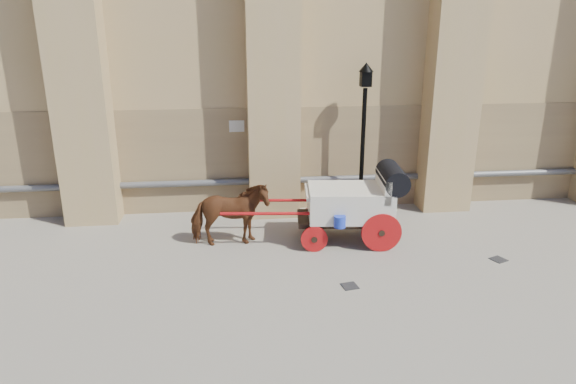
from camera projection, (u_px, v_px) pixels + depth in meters
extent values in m
plane|color=gray|center=(332.00, 268.00, 11.54)|extent=(90.00, 90.00, 0.00)
cube|color=#8F774F|center=(373.00, 156.00, 15.19)|extent=(44.00, 0.35, 3.00)
cylinder|color=#59595B|center=(374.00, 177.00, 15.13)|extent=(42.00, 0.18, 0.18)
cube|color=beige|center=(237.00, 126.00, 14.30)|extent=(0.42, 0.04, 0.32)
imported|color=brown|center=(230.00, 215.00, 12.48)|extent=(1.94, 0.99, 1.59)
cube|color=black|center=(345.00, 219.00, 12.81)|extent=(2.45, 1.29, 0.13)
cube|color=beige|center=(350.00, 202.00, 12.68)|extent=(2.15, 1.53, 0.75)
cube|color=beige|center=(383.00, 186.00, 12.55)|extent=(0.29, 1.35, 0.59)
cube|color=beige|center=(313.00, 192.00, 12.59)|extent=(0.49, 1.21, 0.11)
cylinder|color=black|center=(392.00, 177.00, 12.49)|extent=(0.73, 1.39, 0.60)
cylinder|color=#AE0F10|center=(382.00, 233.00, 12.22)|extent=(0.96, 0.16, 0.96)
cylinder|color=#AE0F10|center=(372.00, 213.00, 13.48)|extent=(0.96, 0.16, 0.96)
cylinder|color=#AE0F10|center=(314.00, 239.00, 12.26)|extent=(0.65, 0.13, 0.64)
cylinder|color=#AE0F10|center=(311.00, 219.00, 13.52)|extent=(0.65, 0.13, 0.64)
cylinder|color=#AE0F10|center=(274.00, 214.00, 12.24)|extent=(2.56, 0.32, 0.07)
cylinder|color=#AE0F10|center=(274.00, 200.00, 13.15)|extent=(2.56, 0.32, 0.07)
cylinder|color=blue|center=(340.00, 222.00, 12.03)|extent=(0.28, 0.28, 0.28)
cylinder|color=black|center=(362.00, 153.00, 14.28)|extent=(0.12, 0.12, 3.58)
cone|color=black|center=(360.00, 207.00, 14.79)|extent=(0.36, 0.36, 0.36)
cube|color=black|center=(366.00, 79.00, 13.64)|extent=(0.28, 0.28, 0.42)
cone|color=black|center=(366.00, 67.00, 13.55)|extent=(0.40, 0.40, 0.24)
cube|color=black|center=(350.00, 286.00, 10.72)|extent=(0.37, 0.37, 0.01)
cube|color=black|center=(498.00, 259.00, 11.92)|extent=(0.42, 0.42, 0.01)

